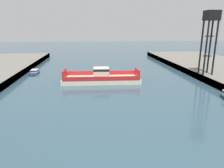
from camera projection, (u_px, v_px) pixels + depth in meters
name	position (u px, v px, depth m)	size (l,w,h in m)	color
chain_ferry	(101.00, 78.00, 53.98)	(20.10, 7.67, 3.73)	beige
moored_boat_near_left	(35.00, 72.00, 64.16)	(2.81, 7.90, 1.16)	navy
crane_tower	(211.00, 26.00, 52.44)	(3.18, 3.18, 16.14)	black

